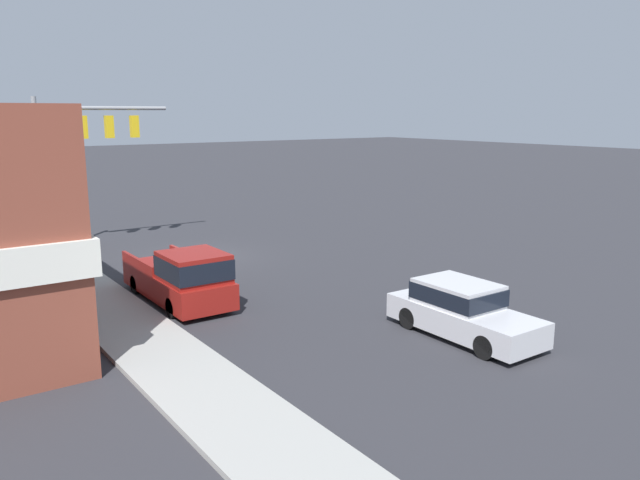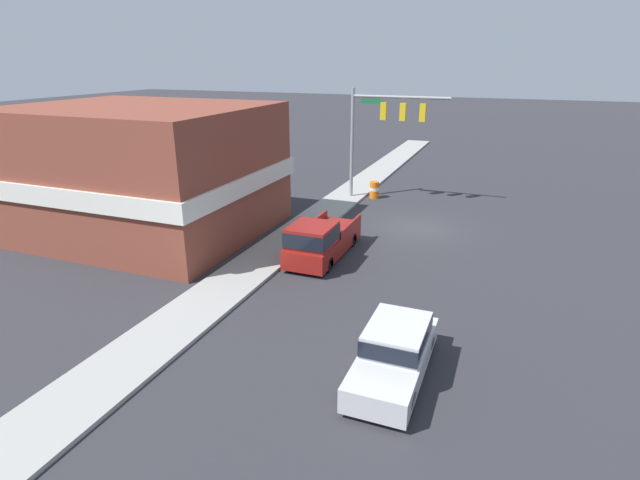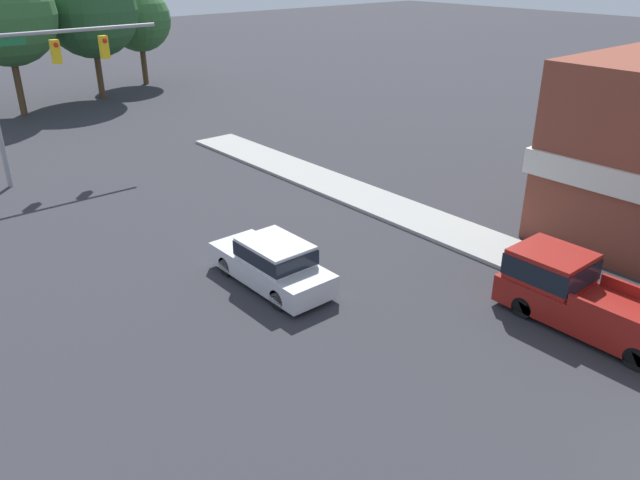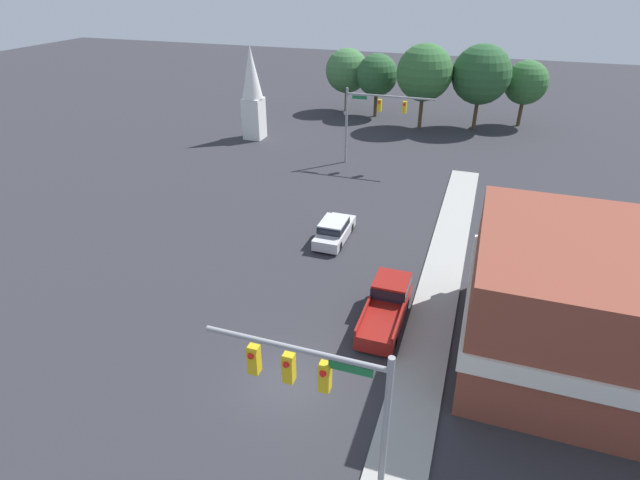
% 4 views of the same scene
% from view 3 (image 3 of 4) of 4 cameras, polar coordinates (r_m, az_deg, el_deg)
% --- Properties ---
extents(far_signal_assembly, '(8.17, 0.49, 7.15)m').
position_cam_3_polar(far_signal_assembly, '(31.94, -23.81, 14.36)').
color(far_signal_assembly, gray).
rests_on(far_signal_assembly, ground).
extents(car_lead, '(1.80, 4.69, 1.59)m').
position_cam_3_polar(car_lead, '(20.18, -4.35, -2.03)').
color(car_lead, black).
rests_on(car_lead, ground).
extents(pickup_truck_parked, '(1.96, 5.45, 1.96)m').
position_cam_3_polar(pickup_truck_parked, '(19.52, 22.46, -4.56)').
color(pickup_truck_parked, black).
rests_on(pickup_truck_parked, ground).
extents(backdrop_tree_center, '(6.33, 6.33, 9.49)m').
position_cam_3_polar(backdrop_tree_center, '(46.16, -26.89, 17.88)').
color(backdrop_tree_center, '#4C3823').
rests_on(backdrop_tree_center, ground).
extents(backdrop_tree_right_mid, '(6.60, 6.60, 9.49)m').
position_cam_3_polar(backdrop_tree_right_mid, '(49.63, -20.28, 19.11)').
color(backdrop_tree_right_mid, '#4C3823').
rests_on(backdrop_tree_right_mid, ground).
extents(backdrop_tree_right_far, '(4.98, 4.98, 7.55)m').
position_cam_3_polar(backdrop_tree_right_far, '(54.48, -16.23, 18.80)').
color(backdrop_tree_right_far, '#4C3823').
rests_on(backdrop_tree_right_far, ground).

